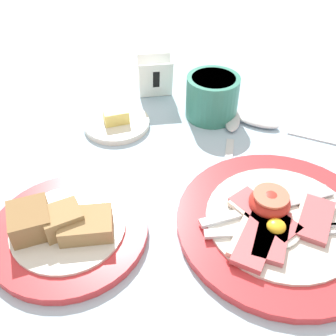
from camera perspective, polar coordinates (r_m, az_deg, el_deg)
name	(u,v)px	position (r m, az deg, el deg)	size (l,w,h in m)	color
ground_plane	(199,245)	(0.49, 4.52, -11.15)	(3.00, 3.00, 0.00)	#A3BCD1
breakfast_plate	(278,222)	(0.51, 15.74, -7.56)	(0.26, 0.26, 0.04)	red
bread_plate	(66,228)	(0.50, -14.56, -8.47)	(0.19, 0.19, 0.05)	red
sugar_cup	(212,96)	(0.68, 6.44, 10.37)	(0.09, 0.09, 0.07)	#337F6B
butter_dish	(117,122)	(0.67, -7.47, 6.62)	(0.11, 0.11, 0.03)	silver
number_card	(155,78)	(0.73, -1.84, 12.98)	(0.06, 0.05, 0.07)	white
teaspoon_by_saucer	(274,126)	(0.68, 15.18, 5.87)	(0.18, 0.11, 0.01)	silver
teaspoon_near_cup	(232,129)	(0.66, 9.21, 5.56)	(0.07, 0.19, 0.01)	silver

